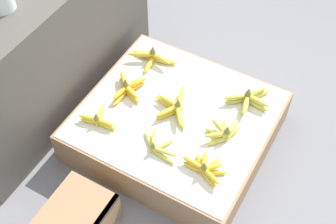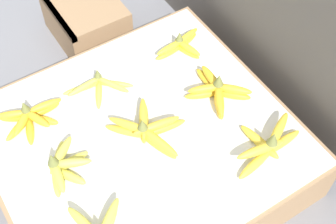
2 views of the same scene
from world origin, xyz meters
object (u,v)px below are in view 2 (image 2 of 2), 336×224
object	(u,v)px
banana_bunch_front_left	(29,118)
banana_bunch_middle_left	(98,86)
banana_bunch_back_midleft	(217,90)
banana_bunch_front_midleft	(62,166)
wooden_crate	(86,20)
banana_bunch_back_midright	(268,145)
banana_bunch_back_left	(181,45)
banana_bunch_middle_midleft	(148,129)

from	to	relation	value
banana_bunch_front_left	banana_bunch_middle_left	xyz separation A→B (m)	(-0.00, 0.26, -0.01)
banana_bunch_back_midleft	banana_bunch_middle_left	bearing A→B (deg)	-126.27
banana_bunch_front_midleft	wooden_crate	bearing A→B (deg)	149.82
wooden_crate	banana_bunch_back_midright	xyz separation A→B (m)	(1.01, 0.17, 0.15)
banana_bunch_back_left	banana_bunch_back_midright	size ratio (longest dim) A/B	0.75
wooden_crate	banana_bunch_front_midleft	distance (m)	0.85
banana_bunch_front_midleft	banana_bunch_middle_midleft	distance (m)	0.30
banana_bunch_front_midleft	banana_bunch_middle_left	size ratio (longest dim) A/B	0.83
banana_bunch_back_left	banana_bunch_back_midright	distance (m)	0.53
banana_bunch_middle_left	banana_bunch_back_left	distance (m)	0.36
banana_bunch_back_left	banana_bunch_back_midleft	bearing A→B (deg)	-4.11
banana_bunch_back_left	banana_bunch_back_midright	world-z (taller)	banana_bunch_back_midright
banana_bunch_front_midleft	banana_bunch_back_midleft	size ratio (longest dim) A/B	0.82
wooden_crate	banana_bunch_back_midleft	bearing A→B (deg)	12.88
banana_bunch_front_midleft	banana_bunch_back_midleft	world-z (taller)	banana_bunch_back_midleft
banana_bunch_front_left	banana_bunch_back_left	world-z (taller)	banana_bunch_front_left
banana_bunch_back_midleft	banana_bunch_back_midright	world-z (taller)	banana_bunch_back_midright
banana_bunch_middle_left	banana_bunch_back_midright	size ratio (longest dim) A/B	0.84
banana_bunch_front_left	banana_bunch_back_left	distance (m)	0.62
wooden_crate	banana_bunch_back_midright	size ratio (longest dim) A/B	1.27
banana_bunch_front_left	banana_bunch_middle_midleft	bearing A→B (deg)	50.48
banana_bunch_front_left	banana_bunch_front_midleft	distance (m)	0.23
wooden_crate	banana_bunch_back_left	xyz separation A→B (m)	(0.48, 0.19, 0.15)
banana_bunch_middle_left	banana_bunch_back_midleft	world-z (taller)	banana_bunch_back_midleft
banana_bunch_back_left	wooden_crate	bearing A→B (deg)	-158.73
banana_bunch_front_midleft	banana_bunch_back_midleft	bearing A→B (deg)	88.63
banana_bunch_middle_midleft	banana_bunch_back_midright	distance (m)	0.40
banana_bunch_front_left	banana_bunch_back_left	size ratio (longest dim) A/B	1.08
banana_bunch_back_left	banana_bunch_middle_midleft	bearing A→B (deg)	-49.15
banana_bunch_front_midleft	banana_bunch_middle_left	xyz separation A→B (m)	(-0.24, 0.25, -0.01)
banana_bunch_middle_left	banana_bunch_middle_midleft	xyz separation A→B (m)	(0.26, 0.05, 0.01)
banana_bunch_middle_left	banana_bunch_back_midleft	distance (m)	0.42
banana_bunch_front_midleft	banana_bunch_back_midleft	distance (m)	0.59
banana_bunch_middle_midleft	banana_bunch_back_left	xyz separation A→B (m)	(-0.27, 0.31, -0.00)
banana_bunch_middle_midleft	banana_bunch_back_midleft	world-z (taller)	banana_bunch_back_midleft
banana_bunch_back_midleft	banana_bunch_back_midright	xyz separation A→B (m)	(0.27, 0.01, -0.00)
wooden_crate	banana_bunch_front_midleft	world-z (taller)	banana_bunch_front_midleft
banana_bunch_middle_left	banana_bunch_back_midleft	bearing A→B (deg)	53.73
banana_bunch_middle_midleft	banana_bunch_back_midright	xyz separation A→B (m)	(0.26, 0.30, 0.00)
banana_bunch_front_left	banana_bunch_back_midright	world-z (taller)	banana_bunch_back_midright
banana_bunch_middle_midleft	banana_bunch_back_left	distance (m)	0.41
wooden_crate	banana_bunch_front_left	bearing A→B (deg)	-41.59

